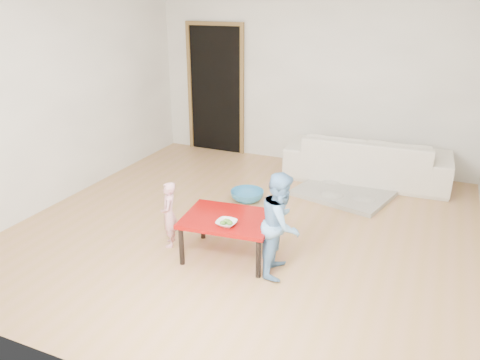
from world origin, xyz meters
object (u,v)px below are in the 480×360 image
Objects in this scene: bowl at (226,223)px; basin at (247,196)px; sofa at (367,158)px; red_table at (228,237)px; child_pink at (169,214)px; child_blue at (281,224)px.

bowl is 0.45× the size of basin.
basin is at bearing 44.44° from sofa.
red_table is 1.24× the size of child_pink.
red_table is 0.64m from child_blue.
child_blue is 2.35× the size of basin.
child_blue is at bearing -4.99° from red_table.
sofa is 2.81m from child_blue.
basin is at bearing 105.53° from bowl.
basin is (-0.37, 1.37, -0.15)m from red_table.
basin is (-0.43, 1.53, -0.40)m from bowl.
child_blue is at bearing 12.94° from bowl.
child_blue reaches higher than bowl.
child_pink is 1.25m from child_blue.
sofa is at bearing 71.51° from red_table.
red_table is 4.55× the size of bowl.
basin is (0.30, 1.39, -0.29)m from child_pink.
red_table is (-0.91, -2.73, -0.11)m from sofa.
bowl is 1.64m from basin.
red_table reaches higher than basin.
red_table is at bearing 78.00° from child_blue.
bowl is at bearing 71.14° from sofa.
bowl is at bearing -70.42° from red_table.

